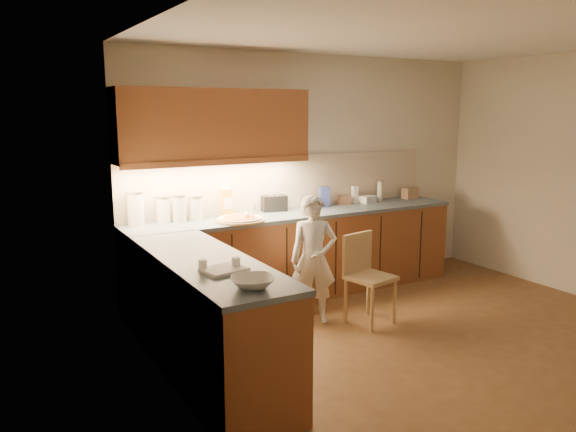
# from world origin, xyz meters

# --- Properties ---
(room) EXTENTS (4.54, 4.50, 2.62)m
(room) POSITION_xyz_m (0.00, 0.00, 1.68)
(room) COLOR brown
(room) RESTS_ON ground
(l_counter) EXTENTS (3.77, 2.62, 0.92)m
(l_counter) POSITION_xyz_m (-0.92, 1.25, 0.46)
(l_counter) COLOR brown
(l_counter) RESTS_ON ground
(backsplash) EXTENTS (3.75, 0.02, 0.58)m
(backsplash) POSITION_xyz_m (-0.38, 1.99, 1.21)
(backsplash) COLOR beige
(backsplash) RESTS_ON l_counter
(upper_cabinets) EXTENTS (1.95, 0.36, 0.73)m
(upper_cabinets) POSITION_xyz_m (-1.27, 1.82, 1.85)
(upper_cabinets) COLOR brown
(upper_cabinets) RESTS_ON ground
(pizza_on_board) EXTENTS (0.48, 0.48, 0.19)m
(pizza_on_board) POSITION_xyz_m (-1.13, 1.56, 0.94)
(pizza_on_board) COLOR tan
(pizza_on_board) RESTS_ON l_counter
(child) EXTENTS (0.52, 0.44, 1.22)m
(child) POSITION_xyz_m (-0.66, 0.97, 0.61)
(child) COLOR silver
(child) RESTS_ON ground
(wooden_chair) EXTENTS (0.45, 0.45, 0.85)m
(wooden_chair) POSITION_xyz_m (-0.24, 0.71, 0.49)
(wooden_chair) COLOR tan
(wooden_chair) RESTS_ON ground
(mixing_bowl) EXTENTS (0.34, 0.34, 0.07)m
(mixing_bowl) POSITION_xyz_m (-1.95, -0.36, 0.95)
(mixing_bowl) COLOR silver
(mixing_bowl) RESTS_ON l_counter
(canister_a) EXTENTS (0.16, 0.16, 0.33)m
(canister_a) POSITION_xyz_m (-2.07, 1.88, 1.08)
(canister_a) COLOR white
(canister_a) RESTS_ON l_counter
(canister_b) EXTENTS (0.15, 0.15, 0.26)m
(canister_b) POSITION_xyz_m (-1.79, 1.89, 1.05)
(canister_b) COLOR white
(canister_b) RESTS_ON l_counter
(canister_c) EXTENTS (0.14, 0.14, 0.27)m
(canister_c) POSITION_xyz_m (-1.65, 1.84, 1.06)
(canister_c) COLOR beige
(canister_c) RESTS_ON l_counter
(canister_d) EXTENTS (0.15, 0.15, 0.25)m
(canister_d) POSITION_xyz_m (-1.48, 1.85, 1.04)
(canister_d) COLOR silver
(canister_d) RESTS_ON l_counter
(oil_jug) EXTENTS (0.12, 0.09, 0.34)m
(oil_jug) POSITION_xyz_m (-1.15, 1.85, 1.07)
(oil_jug) COLOR gold
(oil_jug) RESTS_ON l_counter
(toaster) EXTENTS (0.29, 0.20, 0.17)m
(toaster) POSITION_xyz_m (-0.58, 1.89, 1.01)
(toaster) COLOR black
(toaster) RESTS_ON l_counter
(steel_pot) EXTENTS (0.17, 0.17, 0.13)m
(steel_pot) POSITION_xyz_m (-0.16, 1.85, 0.99)
(steel_pot) COLOR #B9B8BD
(steel_pot) RESTS_ON l_counter
(blue_box) EXTENTS (0.13, 0.11, 0.22)m
(blue_box) POSITION_xyz_m (0.05, 1.86, 1.03)
(blue_box) COLOR #2F3E8E
(blue_box) RESTS_ON l_counter
(card_box_a) EXTENTS (0.15, 0.12, 0.10)m
(card_box_a) POSITION_xyz_m (0.34, 1.88, 0.97)
(card_box_a) COLOR #966D51
(card_box_a) RESTS_ON l_counter
(white_bottle) EXTENTS (0.07, 0.07, 0.19)m
(white_bottle) POSITION_xyz_m (0.51, 1.91, 1.02)
(white_bottle) COLOR white
(white_bottle) RESTS_ON l_counter
(flat_pack) EXTENTS (0.22, 0.18, 0.08)m
(flat_pack) POSITION_xyz_m (0.65, 1.84, 0.96)
(flat_pack) COLOR white
(flat_pack) RESTS_ON l_counter
(tall_jar) EXTENTS (0.08, 0.08, 0.24)m
(tall_jar) POSITION_xyz_m (0.87, 1.88, 1.04)
(tall_jar) COLOR white
(tall_jar) RESTS_ON l_counter
(card_box_b) EXTENTS (0.18, 0.14, 0.13)m
(card_box_b) POSITION_xyz_m (1.28, 1.81, 0.99)
(card_box_b) COLOR #A67B59
(card_box_b) RESTS_ON l_counter
(dough_cloth) EXTENTS (0.32, 0.27, 0.02)m
(dough_cloth) POSITION_xyz_m (-1.96, 0.05, 0.93)
(dough_cloth) COLOR silver
(dough_cloth) RESTS_ON l_counter
(spice_jar_a) EXTENTS (0.07, 0.07, 0.08)m
(spice_jar_a) POSITION_xyz_m (-2.09, 0.12, 0.96)
(spice_jar_a) COLOR white
(spice_jar_a) RESTS_ON l_counter
(spice_jar_b) EXTENTS (0.07, 0.07, 0.08)m
(spice_jar_b) POSITION_xyz_m (-1.87, 0.06, 0.96)
(spice_jar_b) COLOR white
(spice_jar_b) RESTS_ON l_counter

